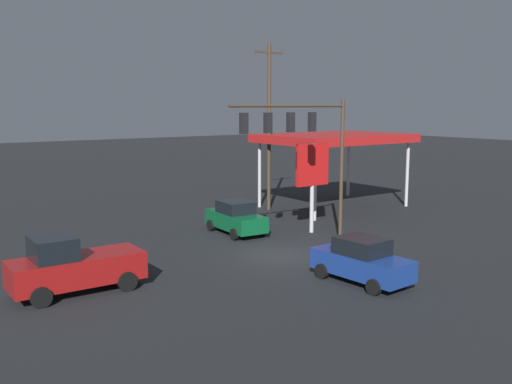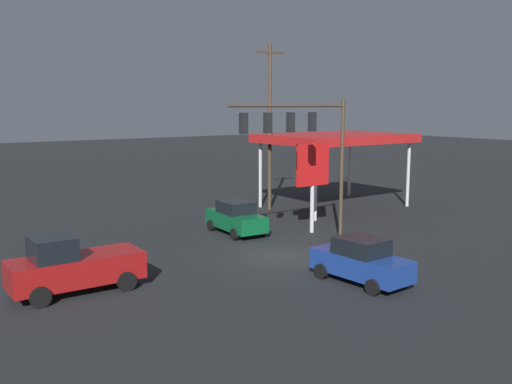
{
  "view_description": "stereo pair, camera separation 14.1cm",
  "coord_description": "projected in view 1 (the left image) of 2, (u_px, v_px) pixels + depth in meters",
  "views": [
    {
      "loc": [
        17.18,
        21.82,
        7.45
      ],
      "look_at": [
        0.0,
        -2.0,
        2.98
      ],
      "focal_mm": 40.0,
      "sensor_mm": 36.0,
      "label": 1
    },
    {
      "loc": [
        17.06,
        21.9,
        7.45
      ],
      "look_at": [
        0.0,
        -2.0,
        2.98
      ],
      "focal_mm": 40.0,
      "sensor_mm": 36.0,
      "label": 2
    }
  ],
  "objects": [
    {
      "name": "sedan_far",
      "position": [
        236.0,
        218.0,
        33.33
      ],
      "size": [
        2.29,
        4.51,
        1.93
      ],
      "rotation": [
        0.0,
        0.0,
        1.5
      ],
      "color": "#0C592D",
      "rests_on": "ground"
    },
    {
      "name": "sedan_waiting",
      "position": [
        362.0,
        261.0,
        24.1
      ],
      "size": [
        2.26,
        4.49,
        1.93
      ],
      "rotation": [
        0.0,
        0.0,
        1.63
      ],
      "color": "navy",
      "rests_on": "ground"
    },
    {
      "name": "traffic_signal_assembly",
      "position": [
        301.0,
        137.0,
        29.23
      ],
      "size": [
        7.45,
        0.43,
        7.72
      ],
      "color": "#473828",
      "rests_on": "ground"
    },
    {
      "name": "pickup_parked",
      "position": [
        73.0,
        266.0,
        22.69
      ],
      "size": [
        5.23,
        2.32,
        2.4
      ],
      "rotation": [
        0.0,
        0.0,
        -0.02
      ],
      "color": "maroon",
      "rests_on": "ground"
    },
    {
      "name": "price_sign",
      "position": [
        312.0,
        169.0,
        33.23
      ],
      "size": [
        2.31,
        0.27,
        5.26
      ],
      "color": "silver",
      "rests_on": "ground"
    },
    {
      "name": "ground_plane",
      "position": [
        279.0,
        256.0,
        28.55
      ],
      "size": [
        200.0,
        200.0,
        0.0
      ],
      "primitive_type": "plane",
      "color": "black"
    },
    {
      "name": "utility_pole",
      "position": [
        269.0,
        124.0,
        40.33
      ],
      "size": [
        2.4,
        0.26,
        11.7
      ],
      "color": "#473828",
      "rests_on": "ground"
    },
    {
      "name": "fire_hydrant",
      "position": [
        387.0,
        247.0,
        28.57
      ],
      "size": [
        0.24,
        0.24,
        0.88
      ],
      "color": "gold",
      "rests_on": "ground"
    },
    {
      "name": "gas_station_canopy",
      "position": [
        334.0,
        139.0,
        41.62
      ],
      "size": [
        10.31,
        7.34,
        5.38
      ],
      "color": "red",
      "rests_on": "ground"
    }
  ]
}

